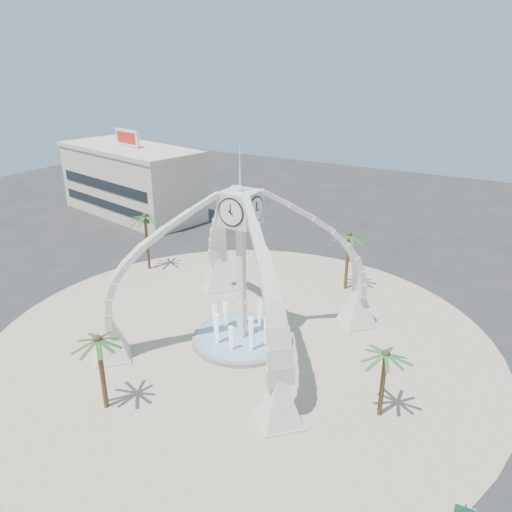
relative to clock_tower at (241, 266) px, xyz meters
The scene contains 9 objects.
ground 6.49m from the clock_tower, 90.00° to the left, with size 140.00×140.00×0.00m, color #282828.
plaza 6.46m from the clock_tower, 90.00° to the left, with size 40.00×40.00×0.06m, color #CAB596.
clock_tower is the anchor object (origin of this frame).
fountain 6.20m from the clock_tower, 90.00° to the left, with size 8.00×8.00×3.62m.
building_nw 38.87m from the clock_tower, 145.49° to the left, with size 23.75×13.73×11.90m.
palm_east 12.80m from the clock_tower, 14.78° to the right, with size 3.76×3.76×5.18m.
palm_west 17.85m from the clock_tower, 155.60° to the left, with size 4.29×4.29×6.56m.
palm_north 13.79m from the clock_tower, 74.41° to the left, with size 4.28×4.28×6.33m.
palm_south 11.96m from the clock_tower, 106.18° to the right, with size 3.83×3.83×5.77m.
Camera 1 is at (18.36, -29.33, 21.21)m, focal length 35.00 mm.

